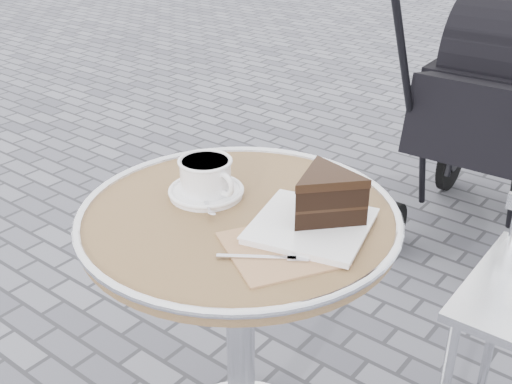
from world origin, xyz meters
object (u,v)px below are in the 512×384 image
Objects in this scene: cafe_table at (240,275)px; cake_plate_set at (322,203)px; cappuccino_set at (206,180)px; baby_stroller at (495,116)px.

cake_plate_set is at bearing 20.06° from cafe_table.
cafe_table is at bearing -4.22° from cappuccino_set.
cappuccino_set reaches higher than cafe_table.
cake_plate_set reaches higher than cafe_table.
cafe_table is 1.58m from baby_stroller.
baby_stroller is (0.15, 1.55, -0.27)m from cappuccino_set.
cappuccino_set is at bearing 169.01° from cafe_table.
cake_plate_set is 1.55m from baby_stroller.
cappuccino_set is at bearing -98.54° from baby_stroller.
cake_plate_set is at bearing -87.77° from baby_stroller.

